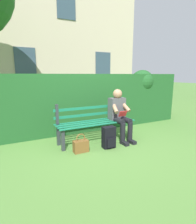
{
  "coord_description": "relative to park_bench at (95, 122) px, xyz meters",
  "views": [
    {
      "loc": [
        1.81,
        3.64,
        1.53
      ],
      "look_at": [
        0.0,
        0.1,
        0.72
      ],
      "focal_mm": 29.25,
      "sensor_mm": 36.0,
      "label": 1
    }
  ],
  "objects": [
    {
      "name": "hedge_backdrop",
      "position": [
        -0.51,
        -1.07,
        0.37
      ],
      "size": [
        5.65,
        0.88,
        1.69
      ],
      "color": "#1E5123",
      "rests_on": "ground"
    },
    {
      "name": "person_seated",
      "position": [
        -0.57,
        0.17,
        0.19
      ],
      "size": [
        0.44,
        0.73,
        1.2
      ],
      "color": "#4C4C51",
      "rests_on": "ground"
    },
    {
      "name": "handbag",
      "position": [
        0.54,
        0.46,
        -0.32
      ],
      "size": [
        0.3,
        0.16,
        0.39
      ],
      "color": "brown",
      "rests_on": "ground"
    },
    {
      "name": "backpack",
      "position": [
        -0.07,
        0.53,
        -0.22
      ],
      "size": [
        0.27,
        0.24,
        0.46
      ],
      "color": "black",
      "rests_on": "ground"
    },
    {
      "name": "building_facade",
      "position": [
        -1.12,
        -6.93,
        3.34
      ],
      "size": [
        7.92,
        3.31,
        7.58
      ],
      "color": "#BCAD93",
      "rests_on": "ground"
    },
    {
      "name": "park_bench",
      "position": [
        0.0,
        0.0,
        0.0
      ],
      "size": [
        1.84,
        0.5,
        0.91
      ],
      "color": "#2D3338",
      "rests_on": "ground"
    },
    {
      "name": "ground",
      "position": [
        0.0,
        0.06,
        -0.45
      ],
      "size": [
        60.0,
        60.0,
        0.0
      ],
      "primitive_type": "plane",
      "color": "#517F38"
    }
  ]
}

